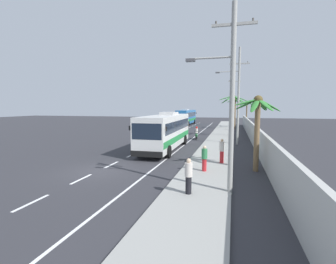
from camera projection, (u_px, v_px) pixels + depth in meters
ground_plane at (98, 171)px, 15.94m from camera, size 160.00×160.00×0.00m
sidewalk_kerb at (215, 149)px, 23.80m from camera, size 3.20×90.00×0.14m
lane_markings at (178, 141)px, 29.64m from camera, size 3.46×71.00×0.01m
boundary_wall at (254, 135)px, 26.56m from camera, size 0.24×60.00×2.22m
coach_bus_foreground at (166, 130)px, 23.92m from camera, size 3.06×11.51×3.60m
coach_bus_far_lane at (186, 117)px, 55.89m from camera, size 2.89×12.14×3.61m
motorcycle_beside_bus at (197, 134)px, 31.44m from camera, size 0.56×1.96×1.61m
pedestrian_near_kerb at (189, 175)px, 11.31m from camera, size 0.36×0.36×1.67m
pedestrian_midwalk at (222, 150)px, 17.52m from camera, size 0.36×0.36×1.73m
pedestrian_far_walk at (204, 158)px, 15.31m from camera, size 0.36×0.36×1.61m
utility_pole_nearest at (230, 95)px, 11.27m from camera, size 3.17×0.24×8.81m
utility_pole_mid at (238, 94)px, 26.41m from camera, size 3.53×0.24×10.44m
utility_pole_far at (234, 101)px, 41.90m from camera, size 2.10×0.24×10.00m
palm_nearest at (257, 118)px, 15.58m from camera, size 2.93×2.86×4.87m
palm_second at (233, 104)px, 33.87m from camera, size 3.92×3.90×5.88m
palm_third at (235, 108)px, 44.77m from camera, size 2.92×2.68×5.76m
palm_fourth at (247, 107)px, 46.96m from camera, size 3.32×3.60×5.24m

